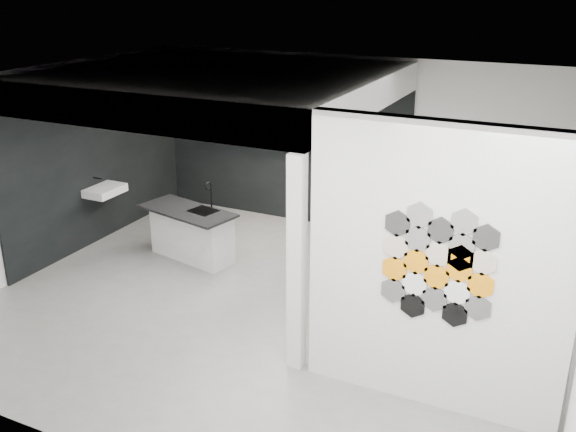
# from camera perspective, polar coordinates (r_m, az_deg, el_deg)

# --- Properties ---
(floor) EXTENTS (7.00, 6.00, 0.01)m
(floor) POSITION_cam_1_polar(r_m,az_deg,el_deg) (8.19, -1.55, -8.15)
(floor) COLOR slate
(partition_panel) EXTENTS (2.45, 0.15, 2.80)m
(partition_panel) POSITION_cam_1_polar(r_m,az_deg,el_deg) (6.04, 13.02, -4.80)
(partition_panel) COLOR silver
(partition_panel) RESTS_ON floor
(bay_clad_back) EXTENTS (4.40, 0.04, 2.35)m
(bay_clad_back) POSITION_cam_1_polar(r_m,az_deg,el_deg) (10.77, -0.59, 5.81)
(bay_clad_back) COLOR black
(bay_clad_back) RESTS_ON floor
(bay_clad_left) EXTENTS (0.04, 4.00, 2.35)m
(bay_clad_left) POSITION_cam_1_polar(r_m,az_deg,el_deg) (10.38, -16.38, 4.38)
(bay_clad_left) COLOR black
(bay_clad_left) RESTS_ON floor
(bulkhead) EXTENTS (4.40, 4.00, 0.40)m
(bulkhead) POSITION_cam_1_polar(r_m,az_deg,el_deg) (8.80, -6.40, 11.45)
(bulkhead) COLOR silver
(bulkhead) RESTS_ON corner_column
(corner_column) EXTENTS (0.16, 0.16, 2.35)m
(corner_column) POSITION_cam_1_polar(r_m,az_deg,el_deg) (6.53, 0.78, -4.41)
(corner_column) COLOR silver
(corner_column) RESTS_ON floor
(fascia_beam) EXTENTS (4.40, 0.16, 0.40)m
(fascia_beam) POSITION_cam_1_polar(r_m,az_deg,el_deg) (7.26, -14.45, 8.98)
(fascia_beam) COLOR silver
(fascia_beam) RESTS_ON corner_column
(wall_basin) EXTENTS (0.40, 0.60, 0.12)m
(wall_basin) POSITION_cam_1_polar(r_m,az_deg,el_deg) (10.18, -15.96, 2.19)
(wall_basin) COLOR silver
(wall_basin) RESTS_ON bay_clad_left
(display_shelf) EXTENTS (3.00, 0.15, 0.04)m
(display_shelf) POSITION_cam_1_polar(r_m,az_deg,el_deg) (10.61, -0.36, 6.27)
(display_shelf) COLOR black
(display_shelf) RESTS_ON bay_clad_back
(kitchen_island) EXTENTS (1.57, 0.95, 1.18)m
(kitchen_island) POSITION_cam_1_polar(r_m,az_deg,el_deg) (9.50, -8.55, -1.47)
(kitchen_island) COLOR silver
(kitchen_island) RESTS_ON floor
(stockpot) EXTENTS (0.26, 0.26, 0.18)m
(stockpot) POSITION_cam_1_polar(r_m,az_deg,el_deg) (11.12, -5.77, 7.42)
(stockpot) COLOR black
(stockpot) RESTS_ON display_shelf
(kettle) EXTENTS (0.25, 0.25, 0.17)m
(kettle) POSITION_cam_1_polar(r_m,az_deg,el_deg) (10.11, 6.14, 6.05)
(kettle) COLOR black
(kettle) RESTS_ON display_shelf
(glass_bowl) EXTENTS (0.17, 0.17, 0.09)m
(glass_bowl) POSITION_cam_1_polar(r_m,az_deg,el_deg) (10.09, 6.59, 5.76)
(glass_bowl) COLOR gray
(glass_bowl) RESTS_ON display_shelf
(glass_vase) EXTENTS (0.09, 0.09, 0.12)m
(glass_vase) POSITION_cam_1_polar(r_m,az_deg,el_deg) (10.09, 6.59, 5.84)
(glass_vase) COLOR gray
(glass_vase) RESTS_ON display_shelf
(bottle_dark) EXTENTS (0.07, 0.07, 0.15)m
(bottle_dark) POSITION_cam_1_polar(r_m,az_deg,el_deg) (10.62, -0.83, 6.83)
(bottle_dark) COLOR black
(bottle_dark) RESTS_ON display_shelf
(utensil_cup) EXTENTS (0.09, 0.09, 0.11)m
(utensil_cup) POSITION_cam_1_polar(r_m,az_deg,el_deg) (10.91, -3.75, 7.03)
(utensil_cup) COLOR black
(utensil_cup) RESTS_ON display_shelf
(hex_tile_cluster) EXTENTS (1.04, 0.02, 1.16)m
(hex_tile_cluster) POSITION_cam_1_polar(r_m,az_deg,el_deg) (5.91, 13.23, -4.27)
(hex_tile_cluster) COLOR black
(hex_tile_cluster) RESTS_ON partition_panel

